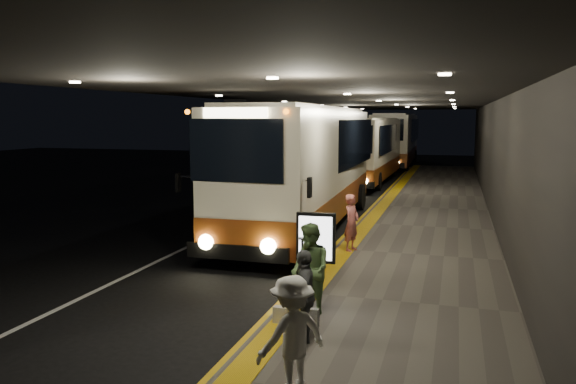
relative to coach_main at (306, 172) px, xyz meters
The scene contains 19 objects.
ground 4.89m from the coach_main, 99.67° to the right, with size 90.00×90.00×0.00m, color black.
lane_line_white 3.25m from the coach_main, 167.25° to the left, with size 0.12×50.00×0.01m, color silver.
kerb_stripe_yellow 2.57m from the coach_main, 19.89° to the left, with size 0.18×50.00×0.01m, color gold.
sidewalk 4.45m from the coach_main, ahead, with size 4.50×50.00×0.15m, color #514C44.
tactile_strip 2.81m from the coach_main, 15.41° to the left, with size 0.50×50.00×0.01m, color gold.
terminal_wall 6.36m from the coach_main, ahead, with size 0.10×50.00×6.00m, color black.
support_columns 2.31m from the coach_main, 169.39° to the right, with size 0.80×24.80×4.40m.
canopy 3.24m from the coach_main, 18.30° to the left, with size 9.00×50.00×0.40m, color black.
coach_main is the anchor object (origin of this frame).
coach_second 14.24m from the coach_main, 89.92° to the left, with size 2.57×11.70×3.67m.
coach_third 26.08m from the coach_main, 89.21° to the left, with size 2.88×12.71×3.98m.
passenger_boarding 4.37m from the coach_main, 57.77° to the right, with size 0.57×0.38×1.57m, color #C9635D.
passenger_waiting_green 9.16m from the coach_main, 74.52° to the right, with size 0.83×0.51×1.71m, color #476538.
passenger_waiting_white 12.20m from the coach_main, 75.92° to the right, with size 1.03×0.48×1.60m, color silver.
passenger_waiting_grey 10.41m from the coach_main, 75.20° to the right, with size 0.89×0.46×1.52m, color #434548.
bag_polka 9.94m from the coach_main, 74.53° to the right, with size 0.28×0.12×0.34m, color black.
bag_plain 9.77m from the coach_main, 77.73° to the right, with size 0.25×0.14×0.31m, color beige.
info_sign 7.96m from the coach_main, 73.55° to the right, with size 0.81×0.17×1.71m.
stanchion_post 8.09m from the coach_main, 75.56° to the right, with size 0.05×0.05×1.20m, color black.
Camera 1 is at (5.69, -14.15, 3.79)m, focal length 35.00 mm.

